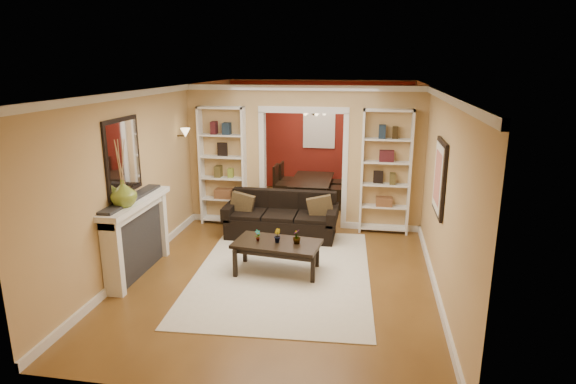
% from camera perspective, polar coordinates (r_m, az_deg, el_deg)
% --- Properties ---
extents(floor, '(8.00, 8.00, 0.00)m').
position_cam_1_polar(floor, '(8.44, 0.62, -6.42)').
color(floor, brown).
rests_on(floor, ground).
extents(ceiling, '(8.00, 8.00, 0.00)m').
position_cam_1_polar(ceiling, '(7.86, 0.68, 12.21)').
color(ceiling, white).
rests_on(ceiling, ground).
extents(wall_back, '(8.00, 0.00, 8.00)m').
position_cam_1_polar(wall_back, '(11.95, 3.72, 6.66)').
color(wall_back, tan).
rests_on(wall_back, ground).
extents(wall_front, '(8.00, 0.00, 8.00)m').
position_cam_1_polar(wall_front, '(4.32, -7.91, -8.86)').
color(wall_front, tan).
rests_on(wall_front, ground).
extents(wall_left, '(0.00, 8.00, 8.00)m').
position_cam_1_polar(wall_left, '(8.68, -14.19, 3.03)').
color(wall_left, tan).
rests_on(wall_left, ground).
extents(wall_right, '(0.00, 8.00, 8.00)m').
position_cam_1_polar(wall_right, '(8.01, 16.76, 1.86)').
color(wall_right, tan).
rests_on(wall_right, ground).
extents(partition_wall, '(4.50, 0.15, 2.70)m').
position_cam_1_polar(partition_wall, '(9.21, 1.84, 4.16)').
color(partition_wall, tan).
rests_on(partition_wall, floor).
extents(red_back_panel, '(4.44, 0.04, 2.64)m').
position_cam_1_polar(red_back_panel, '(11.92, 3.70, 6.49)').
color(red_back_panel, maroon).
rests_on(red_back_panel, floor).
extents(dining_window, '(0.78, 0.03, 0.98)m').
position_cam_1_polar(dining_window, '(11.85, 3.70, 7.56)').
color(dining_window, '#8CA5CC').
rests_on(dining_window, wall_back).
extents(area_rug, '(2.80, 3.78, 0.01)m').
position_cam_1_polar(area_rug, '(7.43, -0.63, -9.49)').
color(area_rug, silver).
rests_on(area_rug, floor).
extents(sofa, '(2.04, 0.88, 0.80)m').
position_cam_1_polar(sofa, '(8.77, -0.83, -2.81)').
color(sofa, black).
rests_on(sofa, floor).
extents(pillow_left, '(0.42, 0.13, 0.42)m').
position_cam_1_polar(pillow_left, '(8.85, -5.47, -1.36)').
color(pillow_left, brown).
rests_on(pillow_left, sofa).
extents(pillow_right, '(0.45, 0.17, 0.44)m').
position_cam_1_polar(pillow_right, '(8.59, 3.89, -1.77)').
color(pillow_right, brown).
rests_on(pillow_right, sofa).
extents(coffee_table, '(1.36, 0.85, 0.49)m').
position_cam_1_polar(coffee_table, '(7.36, -1.29, -7.72)').
color(coffee_table, black).
rests_on(coffee_table, floor).
extents(plant_left, '(0.11, 0.11, 0.18)m').
position_cam_1_polar(plant_left, '(7.30, -3.62, -5.15)').
color(plant_left, '#336626').
rests_on(plant_left, coffee_table).
extents(plant_center, '(0.13, 0.14, 0.21)m').
position_cam_1_polar(plant_center, '(7.23, -1.31, -5.19)').
color(plant_center, '#336626').
rests_on(plant_center, coffee_table).
extents(plant_right, '(0.14, 0.14, 0.22)m').
position_cam_1_polar(plant_right, '(7.18, 1.04, -5.29)').
color(plant_right, '#336626').
rests_on(plant_right, coffee_table).
extents(bookshelf_left, '(0.90, 0.30, 2.30)m').
position_cam_1_polar(bookshelf_left, '(9.42, -7.71, 3.04)').
color(bookshelf_left, white).
rests_on(bookshelf_left, floor).
extents(bookshelf_right, '(0.90, 0.30, 2.30)m').
position_cam_1_polar(bookshelf_right, '(9.00, 11.50, 2.31)').
color(bookshelf_right, white).
rests_on(bookshelf_right, floor).
extents(fireplace, '(0.32, 1.70, 1.16)m').
position_cam_1_polar(fireplace, '(7.52, -17.26, -5.16)').
color(fireplace, white).
rests_on(fireplace, floor).
extents(vase, '(0.42, 0.42, 0.38)m').
position_cam_1_polar(vase, '(7.02, -18.93, -0.13)').
color(vase, olive).
rests_on(vase, fireplace).
extents(mirror, '(0.03, 0.95, 1.10)m').
position_cam_1_polar(mirror, '(7.27, -19.00, 4.01)').
color(mirror, silver).
rests_on(mirror, wall_left).
extents(wall_sconce, '(0.18, 0.18, 0.22)m').
position_cam_1_polar(wall_sconce, '(9.06, -12.41, 6.71)').
color(wall_sconce, '#FFE0A5').
rests_on(wall_sconce, wall_left).
extents(framed_art, '(0.04, 0.85, 1.05)m').
position_cam_1_polar(framed_art, '(7.00, 17.47, 1.63)').
color(framed_art, black).
rests_on(framed_art, wall_right).
extents(dining_table, '(1.59, 0.89, 0.56)m').
position_cam_1_polar(dining_table, '(10.93, 2.99, 0.13)').
color(dining_table, black).
rests_on(dining_table, floor).
extents(dining_chair_nw, '(0.61, 0.61, 0.94)m').
position_cam_1_polar(dining_chair_nw, '(10.67, -0.12, 0.84)').
color(dining_chair_nw, black).
rests_on(dining_chair_nw, floor).
extents(dining_chair_ne, '(0.51, 0.51, 0.86)m').
position_cam_1_polar(dining_chair_ne, '(10.55, 5.77, 0.38)').
color(dining_chair_ne, black).
rests_on(dining_chair_ne, floor).
extents(dining_chair_sw, '(0.51, 0.51, 0.87)m').
position_cam_1_polar(dining_chair_sw, '(11.25, 0.40, 1.42)').
color(dining_chair_sw, black).
rests_on(dining_chair_sw, floor).
extents(dining_chair_se, '(0.44, 0.44, 0.85)m').
position_cam_1_polar(dining_chair_se, '(11.13, 6.00, 1.12)').
color(dining_chair_se, black).
rests_on(dining_chair_se, floor).
extents(chandelier, '(0.50, 0.50, 0.30)m').
position_cam_1_polar(chandelier, '(10.58, 3.02, 9.24)').
color(chandelier, '#362C18').
rests_on(chandelier, ceiling).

